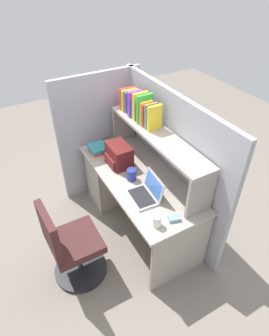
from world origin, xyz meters
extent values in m
plane|color=slate|center=(0.00, 0.00, 0.00)|extent=(8.00, 8.00, 0.00)
cube|color=#AAA093|center=(0.00, 0.00, 0.71)|extent=(1.60, 0.70, 0.03)
cube|color=#9D9388|center=(-0.55, 0.00, 0.35)|extent=(0.40, 0.64, 0.70)
cube|color=#9D9388|center=(0.78, 0.00, 0.35)|extent=(0.03, 0.64, 0.70)
cube|color=#9E9EA8|center=(0.00, 0.38, 0.78)|extent=(1.84, 0.05, 1.55)
cube|color=#9E9EA8|center=(-0.85, -0.05, 0.78)|extent=(0.05, 1.06, 1.55)
cube|color=gray|center=(-0.70, 0.20, 0.94)|extent=(0.03, 0.28, 0.42)
cube|color=gray|center=(0.70, 0.20, 0.94)|extent=(0.03, 0.28, 0.42)
cube|color=#AAA093|center=(0.00, 0.20, 1.17)|extent=(1.44, 0.28, 0.03)
cube|color=red|center=(-0.60, 0.19, 1.30)|extent=(0.04, 0.16, 0.24)
cube|color=yellow|center=(-0.56, 0.20, 1.30)|extent=(0.03, 0.18, 0.23)
cube|color=blue|center=(-0.52, 0.20, 1.29)|extent=(0.04, 0.13, 0.23)
cube|color=olive|center=(-0.47, 0.21, 1.31)|extent=(0.04, 0.13, 0.26)
cube|color=purple|center=(-0.42, 0.19, 1.32)|extent=(0.04, 0.16, 0.27)
cube|color=teal|center=(-0.37, 0.20, 1.28)|extent=(0.04, 0.15, 0.20)
cube|color=yellow|center=(-0.33, 0.20, 1.32)|extent=(0.04, 0.16, 0.29)
cube|color=purple|center=(-0.28, 0.20, 1.29)|extent=(0.03, 0.14, 0.22)
cube|color=green|center=(-0.25, 0.20, 1.33)|extent=(0.03, 0.17, 0.30)
cube|color=yellow|center=(-0.21, 0.20, 1.30)|extent=(0.04, 0.13, 0.24)
cube|color=red|center=(-0.17, 0.20, 1.30)|extent=(0.02, 0.14, 0.23)
cube|color=olive|center=(-0.14, 0.21, 1.30)|extent=(0.03, 0.14, 0.25)
cube|color=teal|center=(-0.10, 0.21, 1.29)|extent=(0.02, 0.15, 0.22)
cube|color=yellow|center=(-0.07, 0.21, 1.31)|extent=(0.03, 0.15, 0.26)
cube|color=#B7BABF|center=(0.30, -0.13, 0.74)|extent=(0.32, 0.24, 0.02)
cube|color=black|center=(0.30, -0.14, 0.75)|extent=(0.28, 0.19, 0.00)
cube|color=#B7BABF|center=(0.31, -0.02, 0.85)|extent=(0.31, 0.07, 0.20)
cube|color=#3F72CC|center=(0.31, -0.02, 0.85)|extent=(0.27, 0.05, 0.17)
cube|color=#591919|center=(-0.28, -0.08, 0.85)|extent=(0.30, 0.20, 0.23)
cube|color=maroon|center=(-0.28, -0.18, 0.79)|extent=(0.22, 0.04, 0.11)
cube|color=#7299C6|center=(0.67, -0.03, 0.75)|extent=(0.09, 0.12, 0.03)
cylinder|color=white|center=(0.65, -0.20, 0.78)|extent=(0.08, 0.08, 0.11)
cylinder|color=navy|center=(0.01, -0.09, 0.79)|extent=(0.10, 0.10, 0.12)
cube|color=white|center=(-0.59, -0.19, 0.74)|extent=(0.20, 0.15, 0.02)
cube|color=red|center=(-0.59, -0.19, 0.77)|extent=(0.21, 0.17, 0.03)
cube|color=teal|center=(-0.59, -0.20, 0.80)|extent=(0.22, 0.19, 0.03)
cylinder|color=black|center=(0.25, -0.81, 0.02)|extent=(0.52, 0.52, 0.04)
cylinder|color=#262628|center=(0.25, -0.81, 0.24)|extent=(0.05, 0.05, 0.41)
cube|color=#3F1E1E|center=(0.25, -0.81, 0.45)|extent=(0.44, 0.44, 0.08)
cube|color=#3F1E1E|center=(0.27, -1.01, 0.71)|extent=(0.40, 0.08, 0.44)
camera|label=1|loc=(1.97, -1.15, 2.60)|focal=30.66mm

